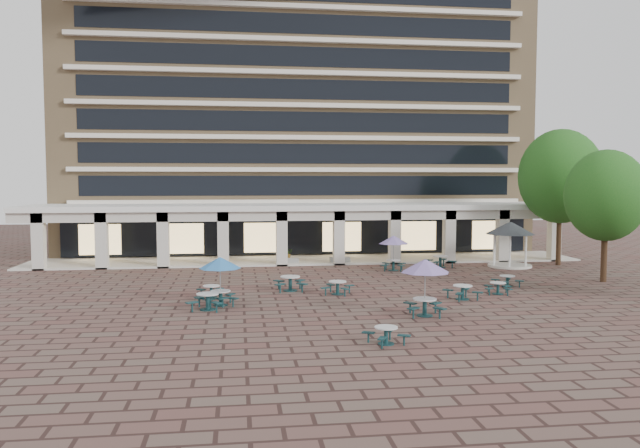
{
  "coord_description": "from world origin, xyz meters",
  "views": [
    {
      "loc": [
        -5.24,
        -32.83,
        6.22
      ],
      "look_at": [
        -0.53,
        3.0,
        3.69
      ],
      "focal_mm": 35.0,
      "sensor_mm": 36.0,
      "label": 1
    }
  ],
  "objects_px": {
    "picnic_table_1": "(386,334)",
    "planter_left": "(288,259)",
    "gazebo": "(510,233)",
    "picnic_table_3": "(463,291)",
    "planter_right": "(340,257)",
    "picnic_table_0": "(208,300)"
  },
  "relations": [
    {
      "from": "picnic_table_0",
      "to": "picnic_table_1",
      "type": "distance_m",
      "value": 10.11
    },
    {
      "from": "picnic_table_3",
      "to": "gazebo",
      "type": "height_order",
      "value": "gazebo"
    },
    {
      "from": "picnic_table_1",
      "to": "planter_right",
      "type": "xyz_separation_m",
      "value": [
        1.99,
        22.93,
        0.13
      ]
    },
    {
      "from": "picnic_table_0",
      "to": "picnic_table_3",
      "type": "relative_size",
      "value": 1.08
    },
    {
      "from": "picnic_table_3",
      "to": "planter_left",
      "type": "height_order",
      "value": "planter_left"
    },
    {
      "from": "picnic_table_3",
      "to": "planter_right",
      "type": "bearing_deg",
      "value": 93.84
    },
    {
      "from": "gazebo",
      "to": "planter_right",
      "type": "bearing_deg",
      "value": 164.78
    },
    {
      "from": "picnic_table_0",
      "to": "picnic_table_1",
      "type": "bearing_deg",
      "value": -33.18
    },
    {
      "from": "picnic_table_1",
      "to": "planter_left",
      "type": "distance_m",
      "value": 23.01
    },
    {
      "from": "gazebo",
      "to": "planter_left",
      "type": "xyz_separation_m",
      "value": [
        -15.76,
        3.23,
        -2.01
      ]
    },
    {
      "from": "picnic_table_1",
      "to": "picnic_table_0",
      "type": "bearing_deg",
      "value": 115.22
    },
    {
      "from": "picnic_table_1",
      "to": "planter_right",
      "type": "relative_size",
      "value": 1.19
    },
    {
      "from": "gazebo",
      "to": "picnic_table_3",
      "type": "bearing_deg",
      "value": -124.18
    },
    {
      "from": "picnic_table_0",
      "to": "planter_right",
      "type": "xyz_separation_m",
      "value": [
        9.02,
        15.67,
        0.05
      ]
    },
    {
      "from": "picnic_table_0",
      "to": "planter_right",
      "type": "relative_size",
      "value": 1.37
    },
    {
      "from": "picnic_table_1",
      "to": "gazebo",
      "type": "distance_m",
      "value": 24.18
    },
    {
      "from": "gazebo",
      "to": "picnic_table_1",
      "type": "bearing_deg",
      "value": -125.17
    },
    {
      "from": "picnic_table_0",
      "to": "picnic_table_1",
      "type": "xyz_separation_m",
      "value": [
        7.03,
        -7.26,
        -0.08
      ]
    },
    {
      "from": "gazebo",
      "to": "planter_right",
      "type": "height_order",
      "value": "gazebo"
    },
    {
      "from": "picnic_table_1",
      "to": "planter_left",
      "type": "xyz_separation_m",
      "value": [
        -1.88,
        22.93,
        0.02
      ]
    },
    {
      "from": "picnic_table_0",
      "to": "gazebo",
      "type": "bearing_deg",
      "value": 43.47
    },
    {
      "from": "planter_left",
      "to": "planter_right",
      "type": "bearing_deg",
      "value": 0.0
    }
  ]
}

